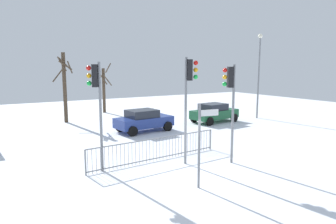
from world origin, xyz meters
TOP-DOWN VIEW (x-y plane):
  - ground_plane at (0.00, 0.00)m, footprint 60.00×60.00m
  - traffic_light_foreground_left at (1.02, 1.61)m, footprint 0.51×0.42m
  - traffic_light_foreground_right at (-2.74, 2.70)m, footprint 0.52×0.42m
  - traffic_light_rear_left at (2.64, 0.79)m, footprint 0.53×0.40m
  - direction_sign_post at (-0.17, -0.86)m, footprint 0.78×0.17m
  - pedestrian_guard_railing at (-0.01, 2.71)m, footprint 6.76×0.56m
  - car_blue_near at (2.33, 8.82)m, footprint 3.94×2.22m
  - car_green_mid at (8.58, 9.09)m, footprint 3.97×2.29m
  - street_lamp at (12.96, 8.76)m, footprint 0.36×0.36m
  - bare_tree_left at (2.91, 18.38)m, footprint 1.39×1.35m
  - bare_tree_right at (-1.38, 14.91)m, footprint 1.59×1.58m

SIDE VIEW (x-z plane):
  - ground_plane at x=0.00m, z-range 0.00..0.00m
  - pedestrian_guard_railing at x=-0.01m, z-range 0.02..1.09m
  - car_blue_near at x=2.33m, z-range 0.03..1.50m
  - car_green_mid at x=8.58m, z-range 0.03..1.50m
  - direction_sign_post at x=-0.17m, z-range 0.19..3.24m
  - bare_tree_left at x=2.91m, z-range -0.03..4.60m
  - bare_tree_right at x=-1.38m, z-range 0.20..5.57m
  - traffic_light_rear_left at x=2.64m, z-range 1.03..5.43m
  - traffic_light_foreground_right at x=-2.74m, z-range 1.05..5.54m
  - traffic_light_foreground_left at x=1.02m, z-range 1.09..5.81m
  - street_lamp at x=12.96m, z-range 0.76..7.71m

